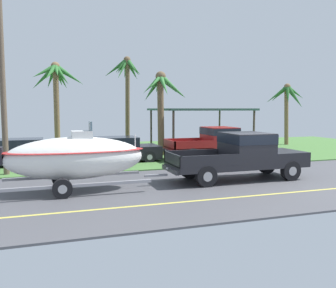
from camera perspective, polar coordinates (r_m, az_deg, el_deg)
name	(u,v)px	position (r m, az deg, el deg)	size (l,w,h in m)	color
ground	(183,156)	(21.98, 2.42, -1.94)	(36.00, 22.00, 0.11)	#4C4C51
pickup_truck_towing	(245,154)	(14.98, 12.24, -1.52)	(5.91, 1.98, 1.92)	black
boat_on_trailer	(75,158)	(12.92, -14.64, -2.12)	(6.07, 2.14, 2.45)	gray
parked_pickup_background	(219,141)	(20.66, 8.12, 0.42)	(5.63, 2.04, 1.85)	maroon
parked_sedan_near	(20,153)	(19.52, -22.53, -1.31)	(4.57, 1.88, 1.38)	black
parked_sedan_far	(116,150)	(19.48, -8.26, -0.95)	(4.57, 1.93, 1.38)	black
carport_awning	(200,110)	(25.29, 5.07, 5.38)	(6.17, 5.55, 2.91)	#4C4238
palm_tree_near_left	(56,82)	(23.54, -17.43, 9.44)	(3.38, 3.62, 5.79)	brown
palm_tree_near_right	(163,93)	(22.01, -0.80, 8.22)	(3.01, 3.61, 5.16)	brown
palm_tree_mid	(127,76)	(27.64, -6.58, 10.71)	(3.00, 3.32, 6.82)	brown
palm_tree_far_left	(287,99)	(29.84, 18.51, 6.82)	(3.63, 2.60, 4.88)	brown
utility_pole	(2,71)	(16.92, -24.97, 10.46)	(0.24, 1.80, 8.62)	brown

